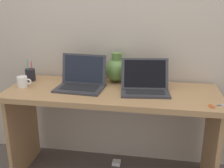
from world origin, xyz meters
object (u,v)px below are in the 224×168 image
at_px(green_vase, 117,69).
at_px(scissors, 215,106).
at_px(power_brick, 116,163).
at_px(coffee_mug, 23,82).
at_px(laptop_right, 145,83).
at_px(laptop_left, 82,79).
at_px(pen_cup, 30,75).

bearing_deg(green_vase, scissors, -30.44).
bearing_deg(power_brick, coffee_mug, -164.53).
height_order(green_vase, power_brick, green_vase).
bearing_deg(power_brick, laptop_right, -31.18).
relative_size(laptop_left, green_vase, 1.54).
xyz_separation_m(green_vase, scissors, (0.70, -0.41, -0.10)).
relative_size(green_vase, power_brick, 3.39).
bearing_deg(pen_cup, scissors, -12.62).
xyz_separation_m(laptop_right, coffee_mug, (-0.93, -0.06, -0.02)).
distance_m(laptop_left, laptop_right, 0.48).
height_order(green_vase, pen_cup, green_vase).
relative_size(pen_cup, power_brick, 2.55).
relative_size(green_vase, coffee_mug, 2.08).
bearing_deg(laptop_right, pen_cup, 173.52).
bearing_deg(coffee_mug, laptop_right, 3.51).
bearing_deg(coffee_mug, laptop_left, 8.83).
distance_m(laptop_right, green_vase, 0.32).
xyz_separation_m(green_vase, pen_cup, (-0.70, -0.10, -0.05)).
bearing_deg(laptop_right, laptop_left, 178.50).
distance_m(green_vase, coffee_mug, 0.74).
xyz_separation_m(laptop_right, green_vase, (-0.24, 0.21, 0.04)).
relative_size(green_vase, pen_cup, 1.33).
bearing_deg(scissors, power_brick, 153.42).
distance_m(coffee_mug, power_brick, 1.06).
distance_m(pen_cup, scissors, 1.44).
bearing_deg(scissors, laptop_left, 166.87).
bearing_deg(laptop_right, green_vase, 139.48).
bearing_deg(laptop_right, power_brick, 148.82).
relative_size(laptop_left, power_brick, 5.23).
xyz_separation_m(laptop_left, laptop_right, (0.48, -0.01, -0.00)).
distance_m(laptop_left, coffee_mug, 0.45).
distance_m(laptop_right, pen_cup, 0.95).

